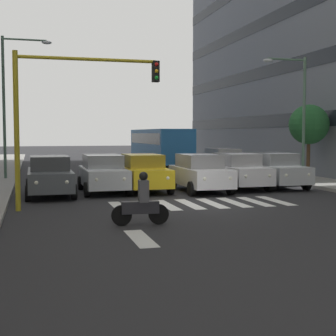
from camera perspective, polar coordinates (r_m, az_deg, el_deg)
ground_plane at (r=18.91m, az=3.82°, el=-4.15°), size 180.00×180.00×0.00m
crosswalk_markings at (r=18.91m, az=3.82°, el=-4.13°), size 6.75×2.80×0.01m
lane_arrow_1 at (r=12.74m, az=-3.19°, el=-8.13°), size 0.50×2.20×0.01m
car_0 at (r=25.06m, az=12.22°, el=-0.19°), size 2.02×4.44×1.72m
car_1 at (r=24.16m, az=8.07°, el=-0.29°), size 2.02×4.44×1.72m
car_2 at (r=22.74m, az=3.72°, el=-0.52°), size 2.02×4.44×1.72m
car_3 at (r=22.84m, az=-2.90°, el=-0.50°), size 2.02×4.44×1.72m
car_4 at (r=22.56m, az=-7.53°, el=-0.59°), size 2.02×4.44×1.72m
car_5 at (r=21.69m, az=-13.53°, el=-0.85°), size 2.02×4.44×1.72m
car_row2_0 at (r=31.89m, az=6.47°, el=0.76°), size 2.02×4.44×1.72m
bus_behind_traffic at (r=38.55m, az=-0.96°, el=2.80°), size 2.78×10.50×3.00m
motorcycle_with_rider at (r=14.46m, az=-3.11°, el=-4.09°), size 1.70×0.38×1.57m
traffic_light_gantry at (r=17.75m, az=-12.27°, el=7.40°), size 5.13×0.36×5.50m
street_lamp_left at (r=26.93m, az=14.73°, el=7.00°), size 2.49×0.28×6.52m
street_lamp_right at (r=29.44m, az=-17.71°, el=8.23°), size 2.76×0.28×7.97m
street_tree_1 at (r=28.82m, az=16.01°, el=4.84°), size 2.23×2.23×4.16m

